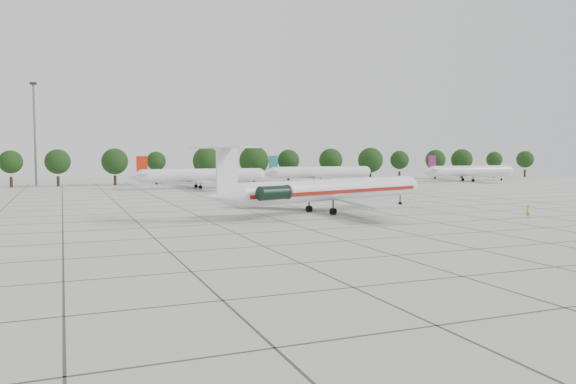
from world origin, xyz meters
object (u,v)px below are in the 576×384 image
Objects in this scene: main_airliner at (324,190)px; ground_crew at (528,211)px; bg_airliner_d at (320,172)px; bg_airliner_e at (470,171)px; floodlight_mast at (35,128)px; bg_airliner_c at (201,176)px.

main_airliner is 22.53× the size of ground_crew.
bg_airliner_d and bg_airliner_e have the same top height.
main_airliner is 98.48m from bg_airliner_e.
floodlight_mast reaches higher than main_airliner.
bg_airliner_e is at bearing -139.70° from ground_crew.
bg_airliner_d is at bearing 15.24° from bg_airliner_c.
floodlight_mast is (-69.85, 17.52, 11.37)m from bg_airliner_d.
bg_airliner_c and bg_airliner_d have the same top height.
bg_airliner_c is 1.00× the size of bg_airliner_d.
main_airliner is 58.92m from bg_airliner_c.
main_airliner is 1.30× the size of bg_airliner_c.
main_airliner reaches higher than bg_airliner_c.
bg_airliner_d is at bearing -111.02° from ground_crew.
floodlight_mast is at bearing 142.97° from bg_airliner_c.
main_airliner is 1.44× the size of floodlight_mast.
main_airliner reaches higher than bg_airliner_e.
bg_airliner_e is (79.12, 3.37, 0.00)m from bg_airliner_c.
ground_crew is 94.35m from bg_airliner_e.
main_airliner is at bearing -114.77° from bg_airliner_d.
floodlight_mast is (-35.60, 26.86, 11.37)m from bg_airliner_c.
ground_crew is at bearing -52.74° from main_airliner.
main_airliner is 75.09m from bg_airliner_d.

